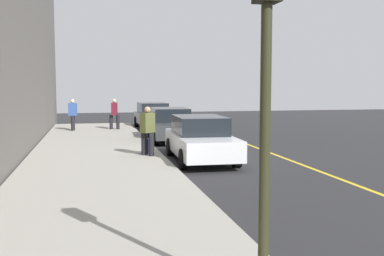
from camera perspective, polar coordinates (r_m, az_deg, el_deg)
name	(u,v)px	position (r m, az deg, el deg)	size (l,w,h in m)	color
ground_plane	(190,157)	(16.51, -0.19, -3.65)	(56.00, 56.00, 0.00)	#28282B
sidewalk	(96,159)	(16.14, -11.74, -3.70)	(28.00, 4.60, 0.15)	#A39E93
lane_stripe_centre	(275,154)	(17.46, 10.15, -3.23)	(28.00, 0.14, 0.01)	gold
parked_car_silver	(153,115)	(27.89, -4.83, 1.55)	(4.23, 2.00, 1.51)	black
parked_car_charcoal	(170,124)	(21.42, -2.67, 0.45)	(4.64, 2.04, 1.51)	black
parked_car_white	(200,139)	(15.70, 1.03, -1.32)	(4.71, 2.00, 1.51)	black
pedestrian_burgundy_coat	(114,113)	(25.81, -9.54, 1.83)	(0.50, 0.54, 1.67)	black
pedestrian_olive_coat	(148,129)	(15.96, -5.50, -0.18)	(0.50, 0.54, 1.69)	black
pedestrian_blue_coat	(73,114)	(25.61, -14.48, 1.72)	(0.55, 0.46, 1.68)	black
traffic_light_pole	(267,57)	(5.07, 9.17, 8.68)	(0.35, 0.26, 3.99)	#2D2D19
rolling_suitcase	(147,146)	(16.39, -5.57, -2.25)	(0.34, 0.22, 0.90)	#191E38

